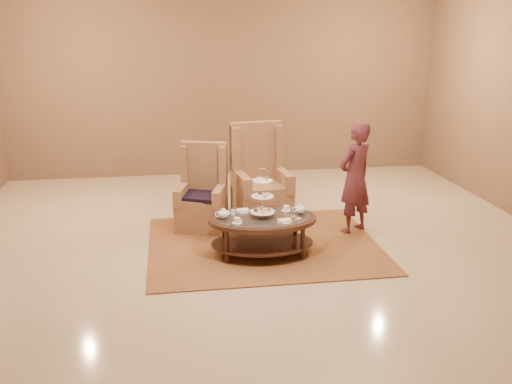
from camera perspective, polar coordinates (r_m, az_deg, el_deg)
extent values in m
plane|color=beige|center=(7.26, 0.10, -5.88)|extent=(8.00, 8.00, 0.00)
cube|color=beige|center=(7.26, 0.10, -5.88)|extent=(8.00, 8.00, 0.02)
cube|color=brown|center=(10.74, -3.22, 11.02)|extent=(8.00, 0.04, 3.50)
cube|color=#9D6B37|center=(7.44, 0.74, -5.25)|extent=(2.95, 2.46, 0.02)
cylinder|color=black|center=(6.80, -2.95, -5.51)|extent=(0.06, 0.06, 0.44)
cylinder|color=black|center=(6.91, 4.68, -5.16)|extent=(0.06, 0.06, 0.44)
cylinder|color=black|center=(7.25, -3.21, -4.10)|extent=(0.06, 0.06, 0.44)
cylinder|color=black|center=(7.35, 3.94, -3.80)|extent=(0.06, 0.06, 0.44)
cylinder|color=silver|center=(6.88, 0.65, -0.34)|extent=(0.01, 0.01, 0.55)
torus|color=silver|center=(6.81, 0.66, 1.86)|extent=(0.14, 0.01, 0.14)
cylinder|color=white|center=(6.95, 0.65, -1.98)|extent=(0.32, 0.32, 0.01)
cylinder|color=white|center=(6.89, 0.65, -0.42)|extent=(0.28, 0.28, 0.01)
cylinder|color=white|center=(6.83, 0.66, 1.15)|extent=(0.25, 0.25, 0.01)
cylinder|color=#CD696F|center=(6.95, 1.33, -1.77)|extent=(0.05, 0.05, 0.03)
cylinder|color=tan|center=(7.02, 0.56, -1.58)|extent=(0.05, 0.05, 0.03)
cylinder|color=brown|center=(6.93, -0.04, -1.82)|extent=(0.05, 0.05, 0.03)
cylinder|color=beige|center=(6.86, 0.74, -2.01)|extent=(0.05, 0.05, 0.03)
ellipsoid|color=tan|center=(6.91, 1.22, -0.18)|extent=(0.05, 0.05, 0.03)
ellipsoid|color=brown|center=(6.95, 0.39, -0.09)|extent=(0.05, 0.05, 0.03)
ellipsoid|color=beige|center=(6.85, 0.08, -0.32)|extent=(0.05, 0.05, 0.03)
ellipsoid|color=#CD696F|center=(6.82, 0.91, -0.42)|extent=(0.05, 0.05, 0.03)
cube|color=brown|center=(6.87, 1.07, 1.37)|extent=(0.05, 0.03, 0.02)
cube|color=beige|center=(6.88, 0.29, 1.38)|extent=(0.05, 0.03, 0.02)
cube|color=#CD696F|center=(6.79, 0.24, 1.18)|extent=(0.05, 0.03, 0.02)
cube|color=tan|center=(6.78, 1.03, 1.16)|extent=(0.05, 0.03, 0.02)
ellipsoid|color=white|center=(6.88, -3.30, -2.22)|extent=(0.14, 0.14, 0.10)
cylinder|color=white|center=(6.87, -3.31, -1.79)|extent=(0.06, 0.06, 0.01)
sphere|color=white|center=(6.86, -3.31, -1.68)|extent=(0.02, 0.02, 0.02)
cone|color=white|center=(6.89, -2.62, -2.15)|extent=(0.08, 0.03, 0.06)
torus|color=white|center=(6.88, -3.84, -2.24)|extent=(0.07, 0.02, 0.07)
ellipsoid|color=white|center=(7.07, 4.45, -1.73)|extent=(0.14, 0.14, 0.10)
cylinder|color=white|center=(7.06, 4.46, -1.31)|extent=(0.06, 0.06, 0.01)
sphere|color=white|center=(7.05, 4.46, -1.20)|extent=(0.02, 0.02, 0.02)
cone|color=white|center=(7.09, 5.10, -1.66)|extent=(0.08, 0.03, 0.06)
torus|color=white|center=(7.06, 3.93, -1.75)|extent=(0.07, 0.02, 0.07)
cylinder|color=white|center=(6.75, -1.90, -3.09)|extent=(0.12, 0.12, 0.01)
cylinder|color=white|center=(6.74, -1.90, -2.82)|extent=(0.07, 0.07, 0.06)
torus|color=white|center=(6.74, -1.55, -2.81)|extent=(0.04, 0.01, 0.04)
cylinder|color=white|center=(7.20, 3.03, -1.85)|extent=(0.12, 0.12, 0.01)
cylinder|color=white|center=(7.19, 3.03, -1.59)|extent=(0.07, 0.07, 0.06)
torus|color=white|center=(7.19, 3.36, -1.58)|extent=(0.04, 0.01, 0.04)
cylinder|color=white|center=(7.15, -1.32, -1.96)|extent=(0.18, 0.18, 0.01)
cube|color=beige|center=(7.14, -1.32, -1.84)|extent=(0.17, 0.13, 0.02)
cylinder|color=white|center=(6.80, 2.89, -2.96)|extent=(0.18, 0.18, 0.01)
cube|color=beige|center=(6.79, 2.89, -2.84)|extent=(0.17, 0.13, 0.02)
cylinder|color=white|center=(7.03, -2.30, -2.05)|extent=(0.05, 0.05, 0.07)
cylinder|color=white|center=(6.89, 4.23, -2.69)|extent=(0.06, 0.06, 0.02)
cylinder|color=#CD696F|center=(6.88, 4.24, -2.60)|extent=(0.05, 0.05, 0.01)
cylinder|color=white|center=(6.97, 3.73, -2.44)|extent=(0.06, 0.06, 0.02)
cylinder|color=brown|center=(6.97, 3.73, -2.36)|extent=(0.05, 0.05, 0.01)
cylinder|color=white|center=(7.11, -2.88, -2.04)|extent=(0.06, 0.06, 0.02)
cylinder|color=beige|center=(7.11, -2.88, -1.95)|extent=(0.05, 0.05, 0.01)
cube|color=#A06F4B|center=(8.00, -5.45, -2.34)|extent=(0.79, 0.79, 0.38)
cube|color=#A06F4B|center=(7.89, -5.56, -0.82)|extent=(0.67, 0.67, 0.09)
cube|color=#A06F4B|center=(8.13, -5.13, 0.93)|extent=(0.65, 0.29, 1.18)
cube|color=#A06F4B|center=(8.09, -7.12, 2.78)|extent=(0.14, 0.22, 0.55)
cube|color=#A06F4B|center=(7.98, -3.31, 2.68)|extent=(0.14, 0.22, 0.55)
cube|color=#A06F4B|center=(7.93, -7.44, -0.24)|extent=(0.26, 0.58, 0.24)
cube|color=#A06F4B|center=(7.82, -3.69, -0.38)|extent=(0.26, 0.58, 0.24)
cube|color=black|center=(7.85, -5.62, -0.43)|extent=(0.64, 0.62, 0.05)
cube|color=#A06F4B|center=(8.30, 0.58, -1.32)|extent=(0.84, 0.84, 0.45)
cube|color=#A06F4B|center=(8.17, 0.69, 0.44)|extent=(0.72, 0.72, 0.11)
cube|color=#A06F4B|center=(8.46, -0.02, 2.36)|extent=(0.77, 0.25, 1.40)
cube|color=#A06F4B|center=(8.26, -2.10, 4.31)|extent=(0.14, 0.25, 0.65)
cube|color=#A06F4B|center=(8.44, 2.18, 4.56)|extent=(0.14, 0.25, 0.65)
cube|color=#A06F4B|center=(8.06, -1.43, 0.86)|extent=(0.22, 0.69, 0.28)
cube|color=#A06F4B|center=(8.24, 2.78, 1.18)|extent=(0.22, 0.69, 0.28)
imported|color=#57252D|center=(7.79, 9.88, 1.42)|extent=(0.67, 0.61, 1.54)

